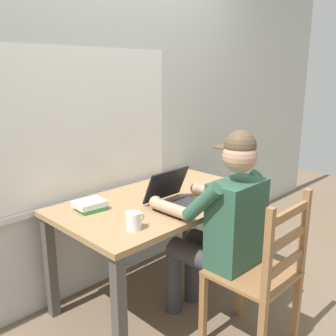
{
  "coord_description": "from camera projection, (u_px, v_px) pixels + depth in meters",
  "views": [
    {
      "loc": [
        -1.64,
        -1.68,
        1.56
      ],
      "look_at": [
        0.0,
        -0.05,
        0.95
      ],
      "focal_mm": 39.81,
      "sensor_mm": 36.0,
      "label": 1
    }
  ],
  "objects": [
    {
      "name": "seated_person",
      "position": [
        221.0,
        223.0,
        2.18
      ],
      "size": [
        0.5,
        0.6,
        1.25
      ],
      "color": "#2D5642",
      "rests_on": "ground"
    },
    {
      "name": "coffee_mug_white",
      "position": [
        134.0,
        221.0,
        1.99
      ],
      "size": [
        0.12,
        0.08,
        0.1
      ],
      "color": "white",
      "rests_on": "desk"
    },
    {
      "name": "desk",
      "position": [
        162.0,
        211.0,
        2.5
      ],
      "size": [
        1.4,
        0.8,
        0.73
      ],
      "color": "#9E7A51",
      "rests_on": "ground"
    },
    {
      "name": "landscape_photo_print",
      "position": [
        172.0,
        182.0,
        2.84
      ],
      "size": [
        0.15,
        0.12,
        0.0
      ],
      "primitive_type": "cube",
      "rotation": [
        0.0,
        0.0,
        0.23
      ],
      "color": "#7A4293",
      "rests_on": "desk"
    },
    {
      "name": "coffee_mug_dark",
      "position": [
        166.0,
        185.0,
        2.61
      ],
      "size": [
        0.12,
        0.08,
        0.09
      ],
      "color": "black",
      "rests_on": "desk"
    },
    {
      "name": "wooden_chair",
      "position": [
        261.0,
        275.0,
        2.04
      ],
      "size": [
        0.42,
        0.42,
        0.95
      ],
      "color": "olive",
      "rests_on": "ground"
    },
    {
      "name": "paper_pile_near_laptop",
      "position": [
        231.0,
        187.0,
        2.71
      ],
      "size": [
        0.24,
        0.2,
        0.02
      ],
      "primitive_type": "cube",
      "rotation": [
        0.0,
        0.0,
        0.14
      ],
      "color": "white",
      "rests_on": "desk"
    },
    {
      "name": "back_wall",
      "position": [
        114.0,
        108.0,
        2.66
      ],
      "size": [
        6.0,
        0.08,
        2.6
      ],
      "color": "beige",
      "rests_on": "ground"
    },
    {
      "name": "ground_plane",
      "position": [
        163.0,
        295.0,
        2.66
      ],
      "size": [
        8.0,
        8.0,
        0.0
      ],
      "primitive_type": "plane",
      "color": "brown"
    },
    {
      "name": "computer_mouse",
      "position": [
        207.0,
        197.0,
        2.46
      ],
      "size": [
        0.06,
        0.1,
        0.03
      ],
      "primitive_type": "ellipsoid",
      "color": "black",
      "rests_on": "desk"
    },
    {
      "name": "laptop",
      "position": [
        177.0,
        198.0,
        2.34
      ],
      "size": [
        0.33,
        0.32,
        0.22
      ],
      "color": "black",
      "rests_on": "desk"
    },
    {
      "name": "book_stack_main",
      "position": [
        90.0,
        205.0,
        2.27
      ],
      "size": [
        0.19,
        0.16,
        0.06
      ],
      "color": "#38844C",
      "rests_on": "desk"
    }
  ]
}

